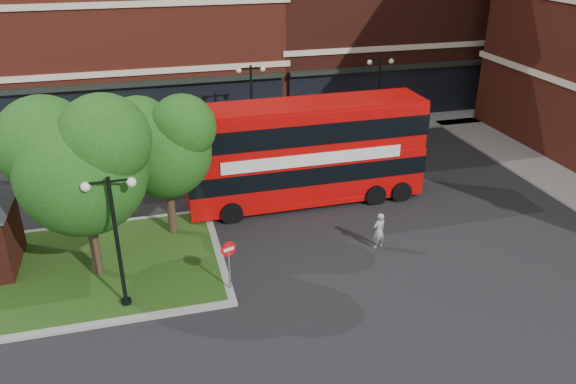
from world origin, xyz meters
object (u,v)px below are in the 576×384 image
object	(u,v)px
woman	(379,231)
car_silver	(118,148)
bus	(305,146)
car_white	(313,130)

from	to	relation	value
woman	car_silver	xyz separation A→B (m)	(-10.48, 12.83, -0.03)
bus	car_white	bearing A→B (deg)	69.37
bus	car_white	distance (m)	8.51
bus	car_silver	bearing A→B (deg)	137.84
bus	car_silver	world-z (taller)	bus
car_silver	car_white	world-z (taller)	car_silver
car_white	woman	bearing A→B (deg)	172.54
woman	car_white	bearing A→B (deg)	-110.81
woman	car_white	world-z (taller)	woman
car_white	car_silver	bearing A→B (deg)	87.52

